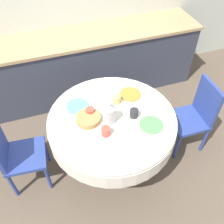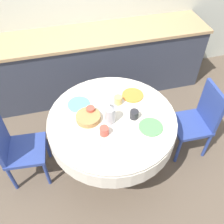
% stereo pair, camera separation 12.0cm
% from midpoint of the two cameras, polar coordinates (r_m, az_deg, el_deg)
% --- Properties ---
extents(ground_plane, '(12.00, 12.00, 0.00)m').
position_cam_midpoint_polar(ground_plane, '(3.00, -1.16, -10.95)').
color(ground_plane, brown).
extents(kitchen_counter, '(3.24, 0.64, 0.92)m').
position_cam_midpoint_polar(kitchen_counter, '(3.57, -7.87, 10.50)').
color(kitchen_counter, '#383D4C').
rests_on(kitchen_counter, ground_plane).
extents(dining_table, '(1.26, 1.26, 0.75)m').
position_cam_midpoint_polar(dining_table, '(2.50, -1.37, -3.27)').
color(dining_table, brown).
rests_on(dining_table, ground_plane).
extents(chair_left, '(0.41, 0.41, 0.89)m').
position_cam_midpoint_polar(chair_left, '(2.93, 17.33, -0.49)').
color(chair_left, '#2D428E').
rests_on(chair_left, ground_plane).
extents(chair_right, '(0.43, 0.43, 0.89)m').
position_cam_midpoint_polar(chair_right, '(2.67, -22.47, -8.63)').
color(chair_right, '#2D428E').
rests_on(chair_right, ground_plane).
extents(plate_near_left, '(0.23, 0.23, 0.01)m').
position_cam_midpoint_polar(plate_near_left, '(2.21, -6.53, -7.60)').
color(plate_near_left, white).
rests_on(plate_near_left, dining_table).
extents(cup_near_left, '(0.08, 0.08, 0.09)m').
position_cam_midpoint_polar(cup_near_left, '(2.25, -2.95, -4.48)').
color(cup_near_left, '#CC4C3D').
rests_on(cup_near_left, dining_table).
extents(plate_near_right, '(0.23, 0.23, 0.01)m').
position_cam_midpoint_polar(plate_near_right, '(2.36, 7.54, -2.95)').
color(plate_near_right, '#5BA85B').
rests_on(plate_near_right, dining_table).
extents(cup_near_right, '(0.08, 0.08, 0.09)m').
position_cam_midpoint_polar(cup_near_right, '(2.40, 3.63, -0.32)').
color(cup_near_right, '#28282D').
rests_on(cup_near_right, dining_table).
extents(plate_far_left, '(0.23, 0.23, 0.01)m').
position_cam_midpoint_polar(plate_far_left, '(2.54, -9.27, 1.33)').
color(plate_far_left, '#60BCB7').
rests_on(plate_far_left, dining_table).
extents(cup_far_left, '(0.08, 0.08, 0.09)m').
position_cam_midpoint_polar(cup_far_left, '(2.42, -6.40, -0.05)').
color(cup_far_left, '#CC4C3D').
rests_on(cup_far_left, dining_table).
extents(plate_far_right, '(0.23, 0.23, 0.01)m').
position_cam_midpoint_polar(plate_far_right, '(2.64, 2.92, 4.04)').
color(plate_far_right, orange).
rests_on(plate_far_right, dining_table).
extents(cup_far_right, '(0.08, 0.08, 0.09)m').
position_cam_midpoint_polar(cup_far_right, '(2.52, -0.31, 2.80)').
color(cup_far_right, '#DBB766').
rests_on(cup_far_right, dining_table).
extents(coffee_carafe, '(0.10, 0.10, 0.24)m').
position_cam_midpoint_polar(coffee_carafe, '(2.30, -1.84, -0.38)').
color(coffee_carafe, '#B2B2B7').
rests_on(coffee_carafe, dining_table).
extents(bread_basket, '(0.23, 0.23, 0.06)m').
position_cam_midpoint_polar(bread_basket, '(2.38, -6.86, -1.59)').
color(bread_basket, '#AD844C').
rests_on(bread_basket, dining_table).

